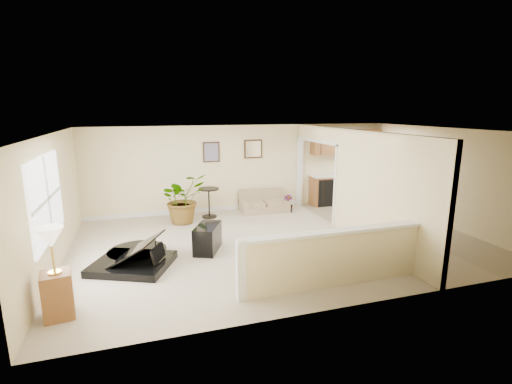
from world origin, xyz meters
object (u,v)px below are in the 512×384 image
object	(u,v)px
piano	(129,238)
palm_plant	(183,199)
piano_bench	(208,238)
accent_table	(209,199)
small_plant	(288,205)
lamp_stand	(56,280)
loveseat	(263,201)

from	to	relation	value
piano	palm_plant	world-z (taller)	same
piano	piano_bench	bearing A→B (deg)	34.98
piano	accent_table	world-z (taller)	piano
small_plant	lamp_stand	distance (m)	6.78
piano_bench	palm_plant	distance (m)	2.24
loveseat	palm_plant	bearing A→B (deg)	-167.07
lamp_stand	palm_plant	bearing A→B (deg)	61.28
piano_bench	loveseat	world-z (taller)	loveseat
piano	piano_bench	size ratio (longest dim) A/B	2.34
piano	palm_plant	distance (m)	2.81
piano	accent_table	size ratio (longest dim) A/B	2.40
piano_bench	piano	bearing A→B (deg)	-169.51
palm_plant	small_plant	world-z (taller)	palm_plant
small_plant	piano	bearing A→B (deg)	-148.99
lamp_stand	accent_table	bearing A→B (deg)	55.71
palm_plant	lamp_stand	world-z (taller)	lamp_stand
piano	lamp_stand	world-z (taller)	lamp_stand
loveseat	piano_bench	bearing A→B (deg)	-126.58
lamp_stand	loveseat	bearing A→B (deg)	44.50
piano	lamp_stand	distance (m)	1.88
loveseat	accent_table	xyz separation A→B (m)	(-1.65, -0.17, 0.23)
piano_bench	accent_table	xyz separation A→B (m)	(0.48, 2.47, 0.25)
loveseat	lamp_stand	world-z (taller)	lamp_stand
loveseat	palm_plant	world-z (taller)	palm_plant
piano_bench	lamp_stand	size ratio (longest dim) A/B	0.62
piano	piano_bench	world-z (taller)	piano
piano_bench	small_plant	size ratio (longest dim) A/B	1.68
palm_plant	lamp_stand	bearing A→B (deg)	-118.72
piano_bench	lamp_stand	bearing A→B (deg)	-142.66
loveseat	lamp_stand	size ratio (longest dim) A/B	1.04
loveseat	palm_plant	distance (m)	2.45
piano	lamp_stand	size ratio (longest dim) A/B	1.45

